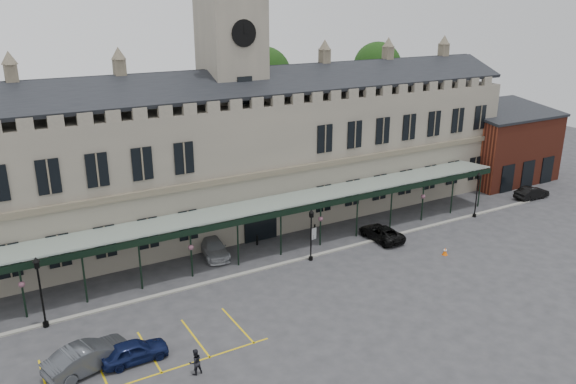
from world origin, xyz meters
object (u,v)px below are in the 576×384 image
car_taxi (213,248)px  car_van (381,233)px  lamp_post_left (40,286)px  sign_board (314,234)px  lamp_post_mid (311,230)px  clock_tower (233,88)px  car_left_a (134,351)px  person_b (195,362)px  traffic_cone (445,251)px  lamp_post_right (477,191)px  station_building (235,159)px  car_left_b (89,357)px  car_right_b (532,193)px

car_taxi → car_van: size_ratio=1.02×
lamp_post_left → sign_board: (23.23, 3.30, -2.47)m
lamp_post_mid → clock_tower: bearing=98.4°
lamp_post_left → car_left_a: size_ratio=1.26×
car_taxi → person_b: (-7.30, -14.49, 0.10)m
traffic_cone → sign_board: (-7.89, 8.47, 0.20)m
lamp_post_left → car_van: lamp_post_left is taller
lamp_post_right → traffic_cone: lamp_post_right is taller
station_building → traffic_cone: station_building is taller
car_left_b → car_taxi: size_ratio=1.05×
station_building → person_b: (-12.30, -20.39, -5.67)m
traffic_cone → car_right_b: car_right_b is taller
station_building → sign_board: station_building is taller
lamp_post_mid → car_left_a: bearing=-158.6°
sign_board → car_right_b: (26.82, -2.56, 0.15)m
lamp_post_mid → lamp_post_right: bearing=0.5°
clock_tower → car_right_b: 34.86m
lamp_post_mid → person_b: (-13.93, -9.50, -1.88)m
clock_tower → traffic_cone: clock_tower is taller
lamp_post_left → traffic_cone: (31.11, -5.17, -2.67)m
sign_board → car_van: 6.13m
car_left_a → lamp_post_right: bearing=-79.2°
clock_tower → car_van: (9.48, -10.53, -12.45)m
lamp_post_mid → traffic_cone: size_ratio=6.64×
lamp_post_right → car_taxi: 26.79m
clock_tower → lamp_post_left: bearing=-150.6°
car_van → station_building: bearing=-48.4°
car_left_a → car_taxi: bearing=-40.7°
lamp_post_mid → car_left_b: bearing=-162.7°
clock_tower → car_left_b: clock_tower is taller
station_building → car_taxi: size_ratio=12.47×
station_building → car_right_b: 33.06m
car_left_a → sign_board: bearing=-62.0°
sign_board → car_taxi: 9.30m
lamp_post_mid → lamp_post_right: size_ratio=0.97×
station_building → traffic_cone: size_ratio=88.06×
lamp_post_mid → traffic_cone: (10.44, -4.93, -2.35)m
sign_board → car_left_b: car_left_b is taller
car_left_a → lamp_post_left: bearing=31.4°
lamp_post_mid → car_right_b: 29.45m
lamp_post_right → car_left_a: lamp_post_right is taller
car_left_b → car_taxi: 16.60m
lamp_post_left → traffic_cone: bearing=-9.4°
car_right_b → person_b: bearing=105.6°
car_left_a → car_van: (24.48, 6.95, -0.02)m
lamp_post_mid → sign_board: lamp_post_mid is taller
station_building → traffic_cone: 20.82m
car_van → car_right_b: car_right_b is taller
car_left_a → person_b: 4.04m
car_right_b → traffic_cone: bearing=109.3°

